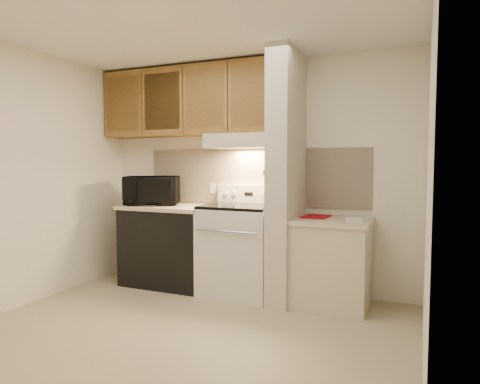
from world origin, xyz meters
The scene contains 50 objects.
floor centered at (0.00, 0.00, 0.00)m, with size 3.60×3.60×0.00m, color tan.
ceiling centered at (0.00, 0.00, 2.50)m, with size 3.60×3.60×0.00m, color white.
wall_back centered at (0.00, 1.50, 1.25)m, with size 3.60×0.02×2.50m, color white.
wall_left centered at (-1.80, 0.00, 1.25)m, with size 0.02×3.00×2.50m, color white.
wall_right centered at (1.80, 0.00, 1.25)m, with size 0.02×3.00×2.50m, color white.
backsplash centered at (0.00, 1.49, 1.24)m, with size 2.60×0.02×0.63m, color #FAE6CA.
range_body centered at (0.00, 1.16, 0.46)m, with size 0.76×0.65×0.92m, color silver.
oven_window centered at (0.00, 0.84, 0.50)m, with size 0.50×0.01×0.30m, color black.
oven_handle centered at (0.00, 0.80, 0.72)m, with size 0.02×0.02×0.65m, color silver.
cooktop centered at (0.00, 1.16, 0.94)m, with size 0.74×0.64×0.03m, color black.
range_backguard centered at (0.00, 1.44, 1.05)m, with size 0.76×0.08×0.20m, color silver.
range_display centered at (0.00, 1.40, 1.05)m, with size 0.10×0.01×0.04m, color black.
range_knob_left_outer centered at (-0.28, 1.40, 1.05)m, with size 0.05×0.05×0.02m, color silver.
range_knob_left_inner centered at (-0.18, 1.40, 1.05)m, with size 0.05×0.05×0.02m, color silver.
range_knob_right_inner centered at (0.18, 1.40, 1.05)m, with size 0.05×0.05×0.02m, color silver.
range_knob_right_outer centered at (0.28, 1.40, 1.05)m, with size 0.05×0.05×0.02m, color silver.
dishwasher_front centered at (-0.88, 1.17, 0.43)m, with size 1.00×0.63×0.87m, color black.
left_countertop centered at (-0.88, 1.17, 0.89)m, with size 1.04×0.67×0.04m, color beige.
spoon_rest centered at (-1.05, 0.97, 0.92)m, with size 0.21×0.07×0.01m, color black.
teal_jar centered at (-0.83, 1.15, 0.95)m, with size 0.08×0.08×0.09m, color #216066.
outlet centered at (-0.48, 1.48, 1.10)m, with size 0.08×0.01×0.12m, color beige.
microwave centered at (-1.10, 1.15, 1.07)m, with size 0.60×0.40×0.33m, color black.
partition_pillar centered at (0.51, 1.15, 1.25)m, with size 0.22×0.70×2.50m, color beige.
pillar_trim centered at (0.39, 1.15, 1.30)m, with size 0.01×0.70×0.04m, color olive.
knife_strip centered at (0.39, 1.10, 1.32)m, with size 0.02×0.42×0.04m, color black.
knife_blade_a centered at (0.38, 0.95, 1.22)m, with size 0.01×0.04×0.16m, color silver.
knife_handle_a centered at (0.38, 0.95, 1.37)m, with size 0.02×0.02×0.10m, color black.
knife_blade_b centered at (0.38, 1.03, 1.21)m, with size 0.01×0.04×0.18m, color silver.
knife_handle_b centered at (0.38, 1.02, 1.37)m, with size 0.02×0.02×0.10m, color black.
knife_blade_c centered at (0.38, 1.10, 1.20)m, with size 0.01×0.04×0.20m, color silver.
knife_handle_c centered at (0.38, 1.09, 1.37)m, with size 0.02×0.02×0.10m, color black.
knife_blade_d centered at (0.38, 1.17, 1.22)m, with size 0.01×0.04×0.16m, color silver.
knife_handle_d centered at (0.38, 1.18, 1.37)m, with size 0.02×0.02×0.10m, color black.
knife_blade_e centered at (0.38, 1.27, 1.21)m, with size 0.01×0.04×0.18m, color silver.
knife_handle_e centered at (0.38, 1.27, 1.37)m, with size 0.02×0.02×0.10m, color black.
oven_mitt centered at (0.38, 1.32, 1.13)m, with size 0.03×0.11×0.26m, color slate.
right_cab_base centered at (0.97, 1.15, 0.40)m, with size 0.70×0.60×0.81m, color beige.
right_countertop centered at (0.97, 1.15, 0.83)m, with size 0.74×0.64×0.04m, color beige.
red_folder centered at (0.79, 1.25, 0.86)m, with size 0.24×0.33×0.01m, color #9F0B17.
white_box centered at (1.19, 1.05, 0.87)m, with size 0.14×0.09×0.04m, color white.
range_hood centered at (0.00, 1.28, 1.62)m, with size 0.78×0.44×0.15m, color beige.
hood_lip centered at (0.00, 1.07, 1.58)m, with size 0.78×0.04×0.06m, color beige.
upper_cabinets centered at (-0.69, 1.32, 2.08)m, with size 2.18×0.33×0.77m, color olive.
cab_door_a centered at (-1.51, 1.17, 2.08)m, with size 0.46×0.01×0.63m, color olive.
cab_gap_a centered at (-1.23, 1.16, 2.08)m, with size 0.01×0.01×0.73m, color black.
cab_door_b centered at (-0.96, 1.17, 2.08)m, with size 0.46×0.01×0.63m, color olive.
cab_gap_b centered at (-0.69, 1.16, 2.08)m, with size 0.01×0.01×0.73m, color black.
cab_door_c centered at (-0.42, 1.17, 2.08)m, with size 0.46×0.01×0.63m, color olive.
cab_gap_c centered at (-0.14, 1.16, 2.08)m, with size 0.01×0.01×0.73m, color black.
cab_door_d centered at (0.13, 1.17, 2.08)m, with size 0.46×0.01×0.63m, color olive.
Camera 1 is at (1.77, -2.96, 1.39)m, focal length 32.00 mm.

